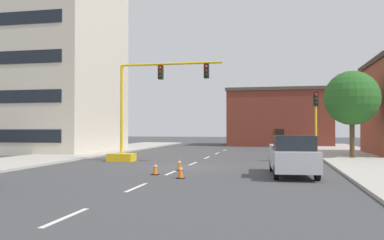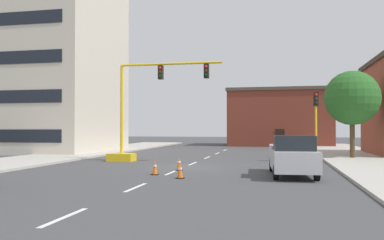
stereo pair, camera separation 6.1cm
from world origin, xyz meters
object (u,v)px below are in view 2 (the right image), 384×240
(pickup_truck_silver, at_px, (292,156))
(traffic_cone_roadside_b, at_px, (179,164))
(traffic_cone_roadside_a, at_px, (155,168))
(traffic_cone_roadside_c, at_px, (180,171))
(tree_right_mid, at_px, (352,98))
(traffic_light_pole_right, at_px, (316,111))
(traffic_signal_gantry, at_px, (135,130))

(pickup_truck_silver, xyz_separation_m, traffic_cone_roadside_b, (-6.02, 1.21, -0.62))
(traffic_cone_roadside_a, bearing_deg, traffic_cone_roadside_c, -36.46)
(tree_right_mid, relative_size, pickup_truck_silver, 1.20)
(tree_right_mid, bearing_deg, pickup_truck_silver, -112.15)
(traffic_light_pole_right, bearing_deg, traffic_cone_roadside_c, -123.66)
(traffic_cone_roadside_b, relative_size, traffic_cone_roadside_c, 1.03)
(traffic_signal_gantry, height_order, tree_right_mid, traffic_signal_gantry)
(traffic_cone_roadside_a, distance_m, traffic_cone_roadside_b, 2.32)
(pickup_truck_silver, relative_size, traffic_cone_roadside_a, 7.98)
(tree_right_mid, distance_m, traffic_cone_roadside_b, 15.54)
(tree_right_mid, bearing_deg, traffic_light_pole_right, -131.18)
(traffic_cone_roadside_c, bearing_deg, traffic_light_pole_right, 56.34)
(traffic_cone_roadside_b, xyz_separation_m, traffic_cone_roadside_c, (0.88, -3.38, -0.01))
(traffic_cone_roadside_b, bearing_deg, traffic_signal_gantry, 130.59)
(traffic_light_pole_right, bearing_deg, tree_right_mid, 48.82)
(traffic_signal_gantry, distance_m, traffic_cone_roadside_a, 8.51)
(pickup_truck_silver, bearing_deg, traffic_cone_roadside_c, -157.09)
(traffic_light_pole_right, relative_size, traffic_cone_roadside_a, 6.93)
(traffic_signal_gantry, height_order, pickup_truck_silver, traffic_signal_gantry)
(traffic_cone_roadside_a, relative_size, traffic_cone_roadside_b, 0.95)
(tree_right_mid, bearing_deg, traffic_cone_roadside_b, -135.94)
(pickup_truck_silver, distance_m, traffic_cone_roadside_b, 6.17)
(traffic_signal_gantry, height_order, traffic_cone_roadside_a, traffic_signal_gantry)
(traffic_light_pole_right, bearing_deg, traffic_signal_gantry, -171.22)
(tree_right_mid, xyz_separation_m, traffic_cone_roadside_c, (-9.87, -13.78, -4.22))
(traffic_signal_gantry, relative_size, pickup_truck_silver, 1.45)
(pickup_truck_silver, height_order, traffic_cone_roadside_a, pickup_truck_silver)
(traffic_cone_roadside_a, height_order, traffic_cone_roadside_b, traffic_cone_roadside_b)
(tree_right_mid, xyz_separation_m, traffic_cone_roadside_a, (-11.45, -12.61, -4.22))
(pickup_truck_silver, bearing_deg, traffic_signal_gantry, 148.53)
(tree_right_mid, distance_m, traffic_cone_roadside_a, 17.55)
(tree_right_mid, xyz_separation_m, traffic_cone_roadside_b, (-10.75, -10.40, -4.21))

